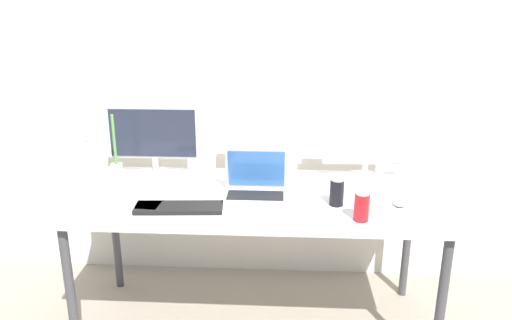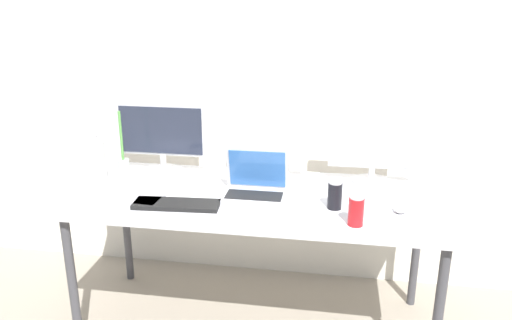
# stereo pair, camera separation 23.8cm
# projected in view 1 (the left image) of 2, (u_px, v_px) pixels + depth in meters

# --- Properties ---
(wall_back) EXTENTS (7.00, 0.08, 2.60)m
(wall_back) POSITION_uv_depth(u_px,v_px,m) (262.00, 64.00, 2.82)
(wall_back) COLOR silver
(wall_back) RESTS_ON ground
(work_desk) EXTENTS (1.80, 0.76, 0.74)m
(work_desk) POSITION_uv_depth(u_px,v_px,m) (256.00, 206.00, 2.46)
(work_desk) COLOR #424247
(work_desk) RESTS_ON ground
(monitor_left) EXTENTS (0.48, 0.20, 0.38)m
(monitor_left) POSITION_uv_depth(u_px,v_px,m) (153.00, 138.00, 2.65)
(monitor_left) COLOR silver
(monitor_left) RESTS_ON work_desk
(monitor_center) EXTENTS (0.38, 0.20, 0.39)m
(monitor_center) POSITION_uv_depth(u_px,v_px,m) (266.00, 141.00, 2.63)
(monitor_center) COLOR silver
(monitor_center) RESTS_ON work_desk
(monitor_right) EXTENTS (0.45, 0.20, 0.37)m
(monitor_right) POSITION_uv_depth(u_px,v_px,m) (367.00, 143.00, 2.60)
(monitor_right) COLOR silver
(monitor_right) RESTS_ON work_desk
(laptop_silver) EXTENTS (0.31, 0.22, 0.23)m
(laptop_silver) POSITION_uv_depth(u_px,v_px,m) (256.00, 185.00, 2.41)
(laptop_silver) COLOR silver
(laptop_silver) RESTS_ON work_desk
(keyboard_main) EXTENTS (0.44, 0.18, 0.02)m
(keyboard_main) POSITION_uv_depth(u_px,v_px,m) (116.00, 203.00, 2.32)
(keyboard_main) COLOR #B2B2B7
(keyboard_main) RESTS_ON work_desk
(keyboard_aux) EXTENTS (0.41, 0.15, 0.02)m
(keyboard_aux) POSITION_uv_depth(u_px,v_px,m) (179.00, 208.00, 2.27)
(keyboard_aux) COLOR black
(keyboard_aux) RESTS_ON work_desk
(mouse_by_keyboard) EXTENTS (0.08, 0.10, 0.03)m
(mouse_by_keyboard) POSITION_uv_depth(u_px,v_px,m) (400.00, 202.00, 2.31)
(mouse_by_keyboard) COLOR silver
(mouse_by_keyboard) RESTS_ON work_desk
(water_bottle) EXTENTS (0.07, 0.07, 0.28)m
(water_bottle) POSITION_uv_depth(u_px,v_px,m) (90.00, 165.00, 2.47)
(water_bottle) COLOR silver
(water_bottle) RESTS_ON work_desk
(soda_can_near_keyboard) EXTENTS (0.07, 0.07, 0.13)m
(soda_can_near_keyboard) POSITION_uv_depth(u_px,v_px,m) (362.00, 207.00, 2.14)
(soda_can_near_keyboard) COLOR red
(soda_can_near_keyboard) RESTS_ON work_desk
(soda_can_by_laptop) EXTENTS (0.07, 0.07, 0.13)m
(soda_can_by_laptop) POSITION_uv_depth(u_px,v_px,m) (337.00, 192.00, 2.30)
(soda_can_by_laptop) COLOR black
(soda_can_by_laptop) RESTS_ON work_desk
(bamboo_vase) EXTENTS (0.06, 0.06, 0.38)m
(bamboo_vase) POSITION_uv_depth(u_px,v_px,m) (117.00, 172.00, 2.51)
(bamboo_vase) COLOR #B2D1B7
(bamboo_vase) RESTS_ON work_desk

